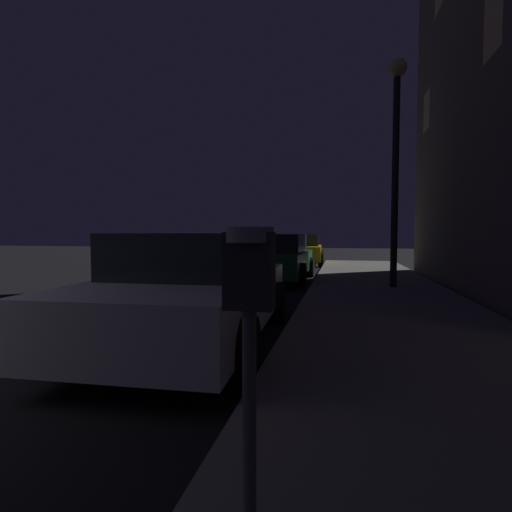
{
  "coord_description": "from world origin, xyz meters",
  "views": [
    {
      "loc": [
        4.74,
        -1.53,
        1.42
      ],
      "look_at": [
        4.09,
        1.43,
        1.25
      ],
      "focal_mm": 27.38,
      "sensor_mm": 36.0,
      "label": 1
    }
  ],
  "objects": [
    {
      "name": "car_green",
      "position": [
        2.85,
        10.23,
        0.71
      ],
      "size": [
        1.99,
        4.37,
        1.43
      ],
      "color": "#19592D",
      "rests_on": "ground"
    },
    {
      "name": "parking_meter",
      "position": [
        4.39,
        -0.06,
        1.13
      ],
      "size": [
        0.19,
        0.19,
        1.3
      ],
      "color": "#59595B",
      "rests_on": "sidewalk"
    },
    {
      "name": "car_yellow_cab",
      "position": [
        2.85,
        16.99,
        0.7
      ],
      "size": [
        2.28,
        4.42,
        1.43
      ],
      "color": "gold",
      "rests_on": "ground"
    },
    {
      "name": "street_lamp",
      "position": [
        5.97,
        8.34,
        3.73
      ],
      "size": [
        0.44,
        0.44,
        5.39
      ],
      "color": "black",
      "rests_on": "sidewalk"
    },
    {
      "name": "car_white",
      "position": [
        2.85,
        3.27,
        0.71
      ],
      "size": [
        2.26,
        4.35,
        1.43
      ],
      "color": "silver",
      "rests_on": "ground"
    }
  ]
}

